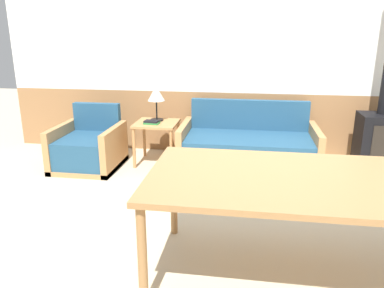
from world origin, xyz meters
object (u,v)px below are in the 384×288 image
at_px(armchair, 89,149).
at_px(dining_table, 297,186).
at_px(side_table, 157,129).
at_px(table_lamp, 156,95).
at_px(wood_stove, 383,121).
at_px(couch, 248,148).

distance_m(armchair, dining_table, 3.13).
bearing_deg(side_table, table_lamp, 99.98).
bearing_deg(wood_stove, side_table, -177.38).
relative_size(couch, wood_stove, 0.69).
height_order(couch, dining_table, couch).
xyz_separation_m(couch, wood_stove, (1.63, 0.11, 0.40)).
height_order(table_lamp, wood_stove, wood_stove).
xyz_separation_m(couch, dining_table, (0.33, -2.29, 0.46)).
relative_size(armchair, wood_stove, 0.33).
bearing_deg(side_table, wood_stove, 2.62).
distance_m(side_table, dining_table, 2.75).
relative_size(side_table, dining_table, 0.28).
bearing_deg(side_table, couch, 1.00).
height_order(side_table, wood_stove, wood_stove).
bearing_deg(dining_table, couch, 98.26).
bearing_deg(table_lamp, couch, -3.52).
bearing_deg(side_table, armchair, -161.11).
distance_m(side_table, wood_stove, 2.85).
distance_m(couch, wood_stove, 1.69).
height_order(armchair, side_table, armchair).
bearing_deg(armchair, side_table, 14.30).
bearing_deg(wood_stove, armchair, -173.52).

